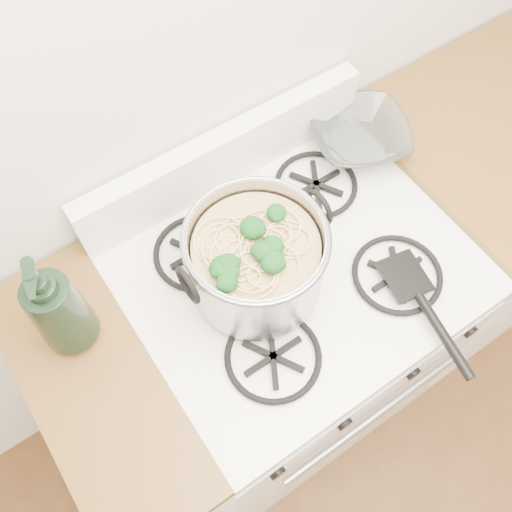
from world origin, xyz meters
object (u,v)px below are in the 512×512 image
(gas_range, at_px, (287,340))
(spatula, at_px, (405,275))
(stock_pot, at_px, (256,261))
(glass_bowl, at_px, (358,139))
(bottle, at_px, (54,305))

(gas_range, distance_m, spatula, 0.55)
(spatula, bearing_deg, gas_range, 147.39)
(gas_range, relative_size, stock_pot, 2.86)
(gas_range, distance_m, glass_bowl, 0.63)
(stock_pot, relative_size, spatula, 1.04)
(gas_range, distance_m, stock_pot, 0.59)
(gas_range, relative_size, glass_bowl, 9.58)
(spatula, bearing_deg, bottle, 167.00)
(spatula, distance_m, bottle, 0.73)
(bottle, bearing_deg, spatula, -7.84)
(gas_range, relative_size, spatula, 2.98)
(gas_range, height_order, bottle, bottle)
(spatula, height_order, bottle, bottle)
(glass_bowl, height_order, bottle, bottle)
(gas_range, height_order, stock_pot, stock_pot)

